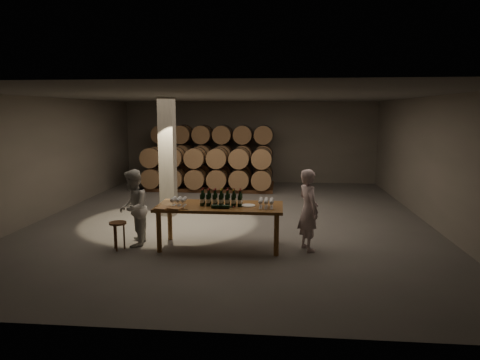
# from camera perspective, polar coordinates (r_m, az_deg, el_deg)

# --- Properties ---
(room) EXTENTS (12.00, 12.00, 12.00)m
(room) POSITION_cam_1_polar(r_m,az_deg,el_deg) (11.74, -9.63, 3.03)
(room) COLOR #595653
(room) RESTS_ON ground
(tasting_table) EXTENTS (2.60, 1.10, 0.90)m
(tasting_table) POSITION_cam_1_polar(r_m,az_deg,el_deg) (8.89, -2.71, -4.03)
(tasting_table) COLOR brown
(tasting_table) RESTS_ON ground
(barrel_stack_back) EXTENTS (4.70, 0.95, 2.31)m
(barrel_stack_back) POSITION_cam_1_polar(r_m,az_deg,el_deg) (16.56, -3.63, 3.48)
(barrel_stack_back) COLOR #56331D
(barrel_stack_back) RESTS_ON ground
(barrel_stack_front) EXTENTS (4.70, 0.95, 1.57)m
(barrel_stack_front) POSITION_cam_1_polar(r_m,az_deg,el_deg) (15.23, -4.43, 1.57)
(barrel_stack_front) COLOR #56331D
(barrel_stack_front) RESTS_ON ground
(bottle_cluster) EXTENTS (0.87, 0.24, 0.35)m
(bottle_cluster) POSITION_cam_1_polar(r_m,az_deg,el_deg) (8.82, -2.51, -2.62)
(bottle_cluster) COLOR black
(bottle_cluster) RESTS_ON tasting_table
(lying_bottles) EXTENTS (0.46, 0.08, 0.08)m
(lying_bottles) POSITION_cam_1_polar(r_m,az_deg,el_deg) (8.57, -2.55, -3.56)
(lying_bottles) COLOR black
(lying_bottles) RESTS_ON tasting_table
(glass_cluster_left) EXTENTS (0.31, 0.31, 0.18)m
(glass_cluster_left) POSITION_cam_1_polar(r_m,az_deg,el_deg) (8.87, -8.18, -2.61)
(glass_cluster_left) COLOR silver
(glass_cluster_left) RESTS_ON tasting_table
(glass_cluster_right) EXTENTS (0.31, 0.42, 0.18)m
(glass_cluster_right) POSITION_cam_1_polar(r_m,az_deg,el_deg) (8.67, 3.51, -2.82)
(glass_cluster_right) COLOR silver
(glass_cluster_right) RESTS_ON tasting_table
(plate) EXTENTS (0.30, 0.30, 0.02)m
(plate) POSITION_cam_1_polar(r_m,az_deg,el_deg) (8.80, 1.08, -3.42)
(plate) COLOR white
(plate) RESTS_ON tasting_table
(notebook_near) EXTENTS (0.32, 0.28, 0.03)m
(notebook_near) POSITION_cam_1_polar(r_m,az_deg,el_deg) (8.61, -8.62, -3.76)
(notebook_near) COLOR #986437
(notebook_near) RESTS_ON tasting_table
(notebook_corner) EXTENTS (0.31, 0.36, 0.03)m
(notebook_corner) POSITION_cam_1_polar(r_m,az_deg,el_deg) (8.71, -10.26, -3.67)
(notebook_corner) COLOR #986437
(notebook_corner) RESTS_ON tasting_table
(pen) EXTENTS (0.14, 0.01, 0.01)m
(pen) POSITION_cam_1_polar(r_m,az_deg,el_deg) (8.55, -7.41, -3.89)
(pen) COLOR black
(pen) RESTS_ON tasting_table
(stool) EXTENTS (0.35, 0.35, 0.58)m
(stool) POSITION_cam_1_polar(r_m,az_deg,el_deg) (9.15, -15.97, -6.07)
(stool) COLOR #56331D
(stool) RESTS_ON ground
(person_man) EXTENTS (0.61, 0.72, 1.68)m
(person_man) POSITION_cam_1_polar(r_m,az_deg,el_deg) (8.82, 9.11, -3.97)
(person_man) COLOR beige
(person_man) RESTS_ON ground
(person_woman) EXTENTS (0.72, 0.87, 1.62)m
(person_woman) POSITION_cam_1_polar(r_m,az_deg,el_deg) (9.29, -14.07, -3.63)
(person_woman) COLOR silver
(person_woman) RESTS_ON ground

